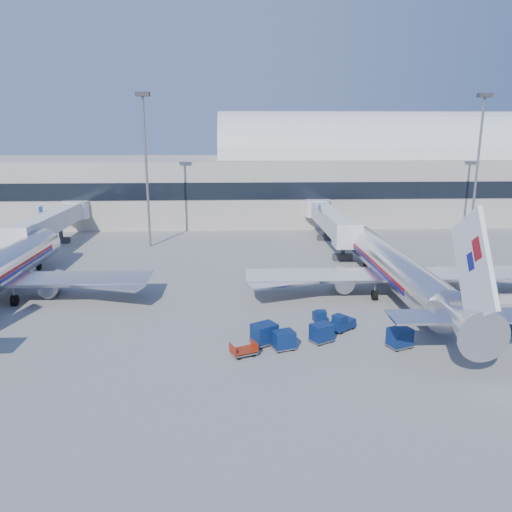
{
  "coord_description": "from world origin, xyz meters",
  "views": [
    {
      "loc": [
        -7.21,
        -45.27,
        17.09
      ],
      "look_at": [
        -4.86,
        6.0,
        4.27
      ],
      "focal_mm": 35.0,
      "sensor_mm": 36.0,
      "label": 1
    }
  ],
  "objects_px": {
    "cart_open_red": "(244,351)",
    "cart_train_c": "(264,334)",
    "airliner_main": "(398,270)",
    "tug_left": "(320,317)",
    "barrier_near": "(481,299)",
    "tug_right": "(436,315)",
    "cart_solo_far": "(510,323)",
    "cart_train_a": "(322,333)",
    "mast_east": "(479,147)",
    "cart_train_b": "(284,340)",
    "cart_solo_near": "(400,337)",
    "tug_lead": "(342,323)",
    "mast_west": "(145,148)",
    "jetbridge_near": "(329,219)",
    "jetbridge_mid": "(55,221)",
    "barrier_mid": "(512,299)"
  },
  "relations": [
    {
      "from": "cart_train_a",
      "to": "cart_solo_far",
      "type": "relative_size",
      "value": 1.15
    },
    {
      "from": "cart_train_c",
      "to": "cart_solo_far",
      "type": "bearing_deg",
      "value": -27.04
    },
    {
      "from": "cart_train_a",
      "to": "airliner_main",
      "type": "bearing_deg",
      "value": 19.18
    },
    {
      "from": "airliner_main",
      "to": "tug_right",
      "type": "height_order",
      "value": "airliner_main"
    },
    {
      "from": "tug_left",
      "to": "cart_train_c",
      "type": "height_order",
      "value": "cart_train_c"
    },
    {
      "from": "mast_west",
      "to": "cart_train_c",
      "type": "xyz_separation_m",
      "value": [
        15.22,
        -37.1,
        -13.84
      ]
    },
    {
      "from": "mast_west",
      "to": "cart_open_red",
      "type": "distance_m",
      "value": 43.89
    },
    {
      "from": "mast_west",
      "to": "mast_east",
      "type": "distance_m",
      "value": 50.0
    },
    {
      "from": "mast_east",
      "to": "cart_open_red",
      "type": "distance_m",
      "value": 55.48
    },
    {
      "from": "barrier_near",
      "to": "cart_train_a",
      "type": "relative_size",
      "value": 1.34
    },
    {
      "from": "barrier_near",
      "to": "tug_right",
      "type": "xyz_separation_m",
      "value": [
        -6.64,
        -4.92,
        0.28
      ]
    },
    {
      "from": "tug_lead",
      "to": "cart_solo_near",
      "type": "bearing_deg",
      "value": -82.77
    },
    {
      "from": "tug_left",
      "to": "cart_open_red",
      "type": "distance_m",
      "value": 9.65
    },
    {
      "from": "mast_east",
      "to": "cart_train_b",
      "type": "xyz_separation_m",
      "value": [
        -33.28,
        -38.17,
        -13.96
      ]
    },
    {
      "from": "cart_train_c",
      "to": "cart_solo_far",
      "type": "distance_m",
      "value": 21.57
    },
    {
      "from": "airliner_main",
      "to": "barrier_near",
      "type": "xyz_separation_m",
      "value": [
        8.0,
        -2.51,
        -2.48
      ]
    },
    {
      "from": "jetbridge_mid",
      "to": "cart_train_c",
      "type": "distance_m",
      "value": 48.2
    },
    {
      "from": "barrier_mid",
      "to": "airliner_main",
      "type": "bearing_deg",
      "value": 167.5
    },
    {
      "from": "barrier_near",
      "to": "cart_open_red",
      "type": "height_order",
      "value": "barrier_near"
    },
    {
      "from": "cart_open_red",
      "to": "cart_train_c",
      "type": "bearing_deg",
      "value": 28.09
    },
    {
      "from": "barrier_near",
      "to": "cart_solo_near",
      "type": "height_order",
      "value": "cart_solo_near"
    },
    {
      "from": "airliner_main",
      "to": "barrier_near",
      "type": "height_order",
      "value": "airliner_main"
    },
    {
      "from": "jetbridge_near",
      "to": "cart_train_c",
      "type": "relative_size",
      "value": 10.93
    },
    {
      "from": "barrier_near",
      "to": "cart_open_red",
      "type": "bearing_deg",
      "value": -155.44
    },
    {
      "from": "jetbridge_mid",
      "to": "cart_open_red",
      "type": "xyz_separation_m",
      "value": [
        27.89,
        -40.01,
        -3.55
      ]
    },
    {
      "from": "airliner_main",
      "to": "tug_right",
      "type": "bearing_deg",
      "value": -79.63
    },
    {
      "from": "cart_train_c",
      "to": "tug_right",
      "type": "bearing_deg",
      "value": -16.21
    },
    {
      "from": "jetbridge_near",
      "to": "tug_left",
      "type": "distance_m",
      "value": 34.39
    },
    {
      "from": "barrier_near",
      "to": "tug_left",
      "type": "bearing_deg",
      "value": -164.9
    },
    {
      "from": "cart_solo_far",
      "to": "tug_right",
      "type": "bearing_deg",
      "value": 152.52
    },
    {
      "from": "tug_lead",
      "to": "cart_solo_far",
      "type": "height_order",
      "value": "cart_solo_far"
    },
    {
      "from": "cart_solo_far",
      "to": "cart_solo_near",
      "type": "bearing_deg",
      "value": -166.63
    },
    {
      "from": "cart_train_a",
      "to": "cart_train_b",
      "type": "xyz_separation_m",
      "value": [
        -3.3,
        -1.28,
        -0.02
      ]
    },
    {
      "from": "jetbridge_mid",
      "to": "cart_train_a",
      "type": "relative_size",
      "value": 12.28
    },
    {
      "from": "tug_right",
      "to": "cart_solo_near",
      "type": "distance_m",
      "value": 7.44
    },
    {
      "from": "tug_lead",
      "to": "tug_left",
      "type": "relative_size",
      "value": 1.21
    },
    {
      "from": "airliner_main",
      "to": "tug_left",
      "type": "distance_m",
      "value": 12.07
    },
    {
      "from": "mast_east",
      "to": "barrier_near",
      "type": "relative_size",
      "value": 7.53
    },
    {
      "from": "mast_west",
      "to": "tug_left",
      "type": "xyz_separation_m",
      "value": [
        20.6,
        -32.69,
        -14.17
      ]
    },
    {
      "from": "mast_west",
      "to": "barrier_mid",
      "type": "distance_m",
      "value": 51.92
    },
    {
      "from": "airliner_main",
      "to": "cart_train_a",
      "type": "height_order",
      "value": "airliner_main"
    },
    {
      "from": "barrier_mid",
      "to": "tug_left",
      "type": "relative_size",
      "value": 1.42
    },
    {
      "from": "airliner_main",
      "to": "tug_lead",
      "type": "distance_m",
      "value": 12.05
    },
    {
      "from": "airliner_main",
      "to": "cart_train_a",
      "type": "distance_m",
      "value": 15.28
    },
    {
      "from": "mast_west",
      "to": "cart_open_red",
      "type": "bearing_deg",
      "value": -71.02
    },
    {
      "from": "airliner_main",
      "to": "mast_west",
      "type": "height_order",
      "value": "mast_west"
    },
    {
      "from": "barrier_mid",
      "to": "cart_open_red",
      "type": "height_order",
      "value": "barrier_mid"
    },
    {
      "from": "barrier_near",
      "to": "cart_solo_near",
      "type": "relative_size",
      "value": 1.32
    },
    {
      "from": "jetbridge_near",
      "to": "tug_left",
      "type": "xyz_separation_m",
      "value": [
        -7.0,
        -33.5,
        -3.31
      ]
    },
    {
      "from": "cart_train_a",
      "to": "tug_left",
      "type": "bearing_deg",
      "value": 52.57
    }
  ]
}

